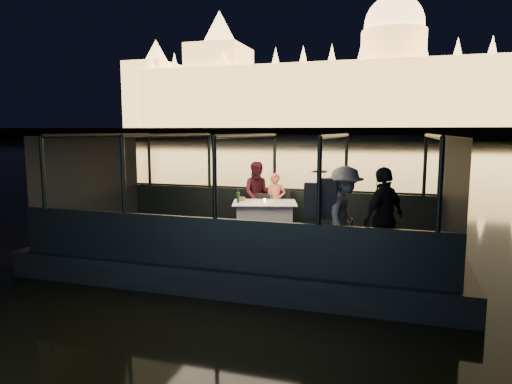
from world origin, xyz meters
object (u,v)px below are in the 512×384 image
(passenger_stripe, at_px, (344,218))
(coat_stand, at_px, (319,216))
(person_woman_coral, at_px, (276,199))
(wine_bottle, at_px, (238,196))
(person_man_maroon, at_px, (258,197))
(chair_port_left, at_px, (262,212))
(passenger_dark, at_px, (384,221))
(dining_table_central, at_px, (265,219))
(chair_port_right, at_px, (279,212))

(passenger_stripe, bearing_deg, coat_stand, 125.03)
(person_woman_coral, xyz_separation_m, passenger_stripe, (1.94, -2.55, 0.10))
(passenger_stripe, height_order, wine_bottle, passenger_stripe)
(person_man_maroon, height_order, wine_bottle, person_man_maroon)
(chair_port_left, relative_size, passenger_dark, 0.48)
(chair_port_left, bearing_deg, wine_bottle, -117.56)
(coat_stand, distance_m, passenger_stripe, 0.48)
(dining_table_central, distance_m, chair_port_left, 0.50)
(chair_port_right, relative_size, person_man_maroon, 0.58)
(passenger_stripe, xyz_separation_m, wine_bottle, (-2.58, 1.61, 0.06))
(person_man_maroon, xyz_separation_m, wine_bottle, (-0.15, -1.10, 0.17))
(coat_stand, xyz_separation_m, passenger_dark, (1.10, 0.18, -0.05))
(person_woman_coral, relative_size, passenger_dark, 0.77)
(coat_stand, xyz_separation_m, wine_bottle, (-2.17, 1.86, 0.02))
(dining_table_central, height_order, passenger_stripe, passenger_stripe)
(person_woman_coral, distance_m, passenger_dark, 3.71)
(coat_stand, xyz_separation_m, person_man_maroon, (-2.02, 2.95, -0.15))
(chair_port_right, bearing_deg, passenger_stripe, -73.78)
(chair_port_right, xyz_separation_m, wine_bottle, (-0.76, -0.84, 0.47))
(person_man_maroon, bearing_deg, passenger_stripe, -64.59)
(chair_port_left, bearing_deg, person_man_maroon, 118.84)
(chair_port_right, bearing_deg, coat_stand, -82.81)
(person_man_maroon, bearing_deg, person_woman_coral, -33.80)
(person_woman_coral, xyz_separation_m, person_man_maroon, (-0.49, 0.15, 0.00))
(person_man_maroon, bearing_deg, dining_table_central, -80.87)
(dining_table_central, bearing_deg, person_man_maroon, 115.67)
(chair_port_right, bearing_deg, person_man_maroon, 136.49)
(passenger_stripe, distance_m, wine_bottle, 3.04)
(dining_table_central, relative_size, person_man_maroon, 0.88)
(coat_stand, height_order, person_man_maroon, coat_stand)
(passenger_dark, bearing_deg, wine_bottle, -84.48)
(chair_port_right, xyz_separation_m, person_man_maroon, (-0.61, 0.26, 0.30))
(chair_port_left, bearing_deg, person_woman_coral, 46.54)
(passenger_stripe, bearing_deg, passenger_dark, -91.65)
(coat_stand, distance_m, person_man_maroon, 3.58)
(person_man_maroon, bearing_deg, coat_stand, -72.15)
(person_man_maroon, height_order, passenger_stripe, passenger_stripe)
(chair_port_left, bearing_deg, passenger_stripe, -44.76)
(dining_table_central, relative_size, coat_stand, 0.83)
(wine_bottle, bearing_deg, passenger_dark, -27.17)
(person_woman_coral, distance_m, wine_bottle, 1.15)
(dining_table_central, bearing_deg, passenger_stripe, -42.30)
(person_man_maroon, relative_size, passenger_stripe, 0.91)
(person_man_maroon, bearing_deg, chair_port_right, -39.58)
(chair_port_right, distance_m, wine_bottle, 1.22)
(chair_port_right, relative_size, passenger_dark, 0.53)
(coat_stand, bearing_deg, person_woman_coral, 118.65)
(coat_stand, height_order, passenger_dark, coat_stand)
(person_man_maroon, bearing_deg, chair_port_left, -78.86)
(dining_table_central, xyz_separation_m, person_woman_coral, (0.07, 0.72, 0.36))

